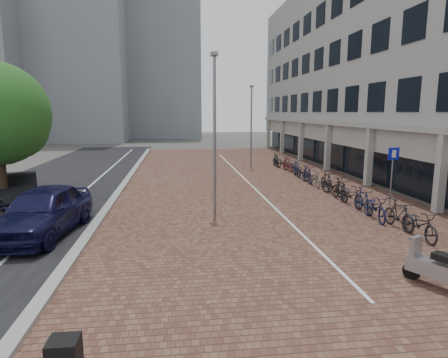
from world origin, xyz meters
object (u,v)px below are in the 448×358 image
car_navy (43,211)px  scooter_front (439,266)px  car_dark (20,189)px  parking_sign (393,167)px

car_navy → scooter_front: (10.71, -5.48, -0.26)m
car_dark → parking_sign: bearing=-29.0°
car_navy → scooter_front: car_navy is taller
car_dark → parking_sign: size_ratio=1.61×
parking_sign → car_navy: bearing=-179.4°
scooter_front → car_dark: bearing=115.4°
car_navy → car_dark: bearing=125.5°
car_navy → parking_sign: 14.37m
car_dark → scooter_front: car_dark is taller
car_navy → parking_sign: (14.13, 2.42, 0.95)m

